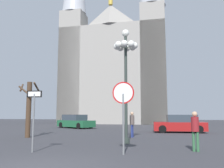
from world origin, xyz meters
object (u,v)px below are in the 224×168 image
parked_car_far_red (180,124)px  pedestrian_standing (132,122)px  one_way_arrow_sign (34,113)px  street_lamp (126,59)px  parked_car_near_green (75,122)px  pedestrian_walking (195,127)px  bare_tree (29,107)px  stop_sign (123,102)px  cathedral (115,56)px

parked_car_far_red → pedestrian_standing: 6.20m
one_way_arrow_sign → street_lamp: 5.76m
one_way_arrow_sign → pedestrian_standing: (3.33, 7.11, -0.58)m
parked_car_near_green → pedestrian_walking: size_ratio=2.90×
pedestrian_standing → bare_tree: bearing=-167.9°
stop_sign → one_way_arrow_sign: stop_sign is taller
bare_tree → parked_car_far_red: size_ratio=0.85×
one_way_arrow_sign → parked_car_far_red: 14.02m
parked_car_near_green → parked_car_far_red: (10.89, -4.37, 0.01)m
stop_sign → pedestrian_walking: size_ratio=1.70×
cathedral → one_way_arrow_sign: size_ratio=15.27×
one_way_arrow_sign → parked_car_near_green: bearing=103.7°
cathedral → street_lamp: (5.54, -27.38, -6.95)m
street_lamp → parked_car_near_green: bearing=119.8°
pedestrian_walking → one_way_arrow_sign: bearing=-167.3°
cathedral → bare_tree: 27.08m
stop_sign → street_lamp: 4.28m
pedestrian_walking → pedestrian_standing: 6.51m
cathedral → stop_sign: cathedral is taller
cathedral → pedestrian_standing: 26.63m
parked_car_far_red → pedestrian_walking: bearing=-91.3°
stop_sign → one_way_arrow_sign: 3.77m
pedestrian_walking → pedestrian_standing: bearing=120.3°
cathedral → parked_car_near_green: (-1.89, -14.41, -10.81)m
parked_car_near_green → pedestrian_walking: 18.46m
one_way_arrow_sign → parked_car_far_red: one_way_arrow_sign is taller
cathedral → pedestrian_standing: (5.47, -23.87, -10.47)m
one_way_arrow_sign → pedestrian_walking: bearing=12.7°
parked_car_far_red → pedestrian_walking: pedestrian_walking is taller
cathedral → street_lamp: cathedral is taller
stop_sign → bare_tree: 9.09m
bare_tree → parked_car_far_red: (10.36, 6.54, -1.31)m
pedestrian_walking → pedestrian_standing: pedestrian_standing is taller
street_lamp → pedestrian_standing: (-0.07, 3.51, -3.52)m
pedestrian_standing → cathedral: bearing=102.9°
bare_tree → parked_car_far_red: bare_tree is taller
parked_car_near_green → pedestrian_walking: (10.65, -15.08, 0.32)m
stop_sign → parked_car_far_red: stop_sign is taller
bare_tree → pedestrian_standing: size_ratio=2.19×
one_way_arrow_sign → bare_tree: (-3.50, 5.65, 0.40)m
parked_car_near_green → pedestrian_walking: pedestrian_walking is taller
cathedral → pedestrian_walking: cathedral is taller
parked_car_near_green → pedestrian_standing: (7.36, -9.46, 0.34)m
bare_tree → pedestrian_standing: (6.83, 1.46, -0.98)m
stop_sign → pedestrian_standing: 7.02m
bare_tree → pedestrian_walking: bare_tree is taller
one_way_arrow_sign → street_lamp: size_ratio=0.41×
stop_sign → one_way_arrow_sign: size_ratio=1.12×
bare_tree → pedestrian_walking: bearing=-22.4°
bare_tree → pedestrian_walking: size_ratio=2.23×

